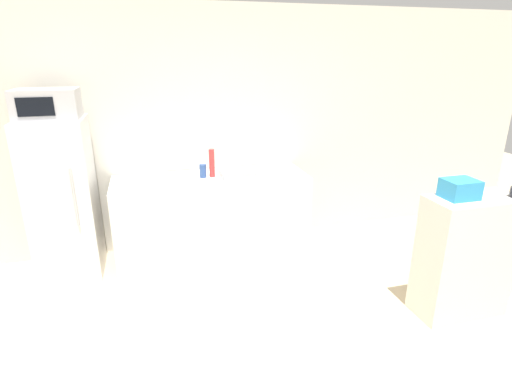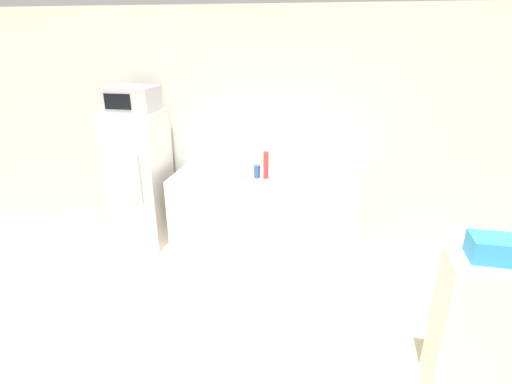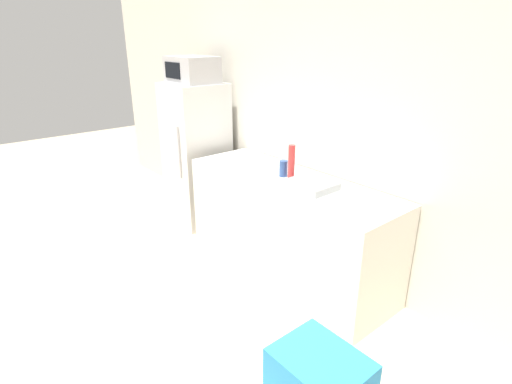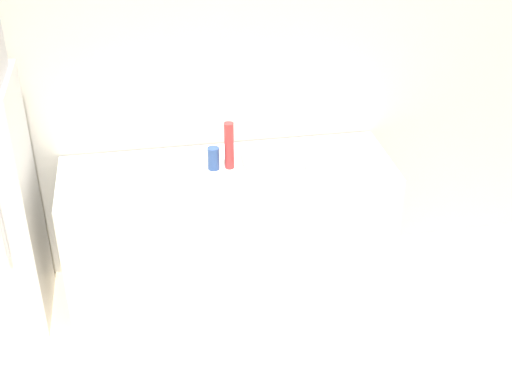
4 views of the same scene
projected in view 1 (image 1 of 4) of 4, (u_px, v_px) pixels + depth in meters
name	position (u px, v px, depth m)	size (l,w,h in m)	color
wall_back	(217.00, 131.00, 4.39)	(8.00, 0.06, 2.60)	silver
refrigerator	(63.00, 200.00, 3.82)	(0.57, 0.60, 1.55)	silver
microwave	(47.00, 104.00, 3.52)	(0.53, 0.39, 0.26)	#BCBCC1
counter	(213.00, 216.00, 4.30)	(2.01, 0.66, 0.89)	silver
sink_basin	(237.00, 173.00, 4.19)	(0.35, 0.29, 0.06)	#9EA3A8
bottle_tall	(212.00, 163.00, 4.12)	(0.06, 0.06, 0.29)	red
bottle_short	(203.00, 171.00, 4.12)	(0.07, 0.07, 0.14)	#2D4C8C
shelf_cabinet	(464.00, 257.00, 3.29)	(0.73, 0.36, 1.04)	silver
basket	(460.00, 189.00, 3.09)	(0.25, 0.20, 0.15)	#2D8EC6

